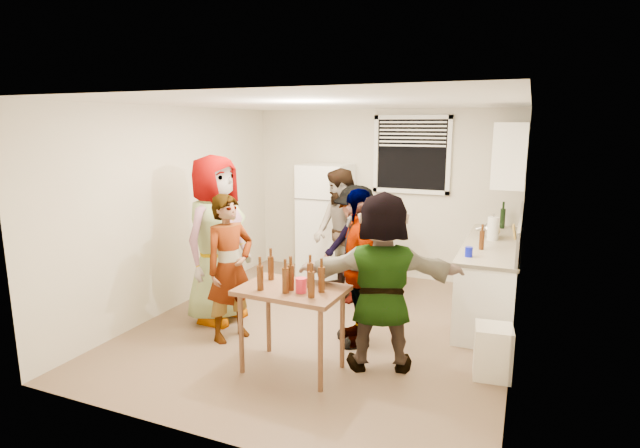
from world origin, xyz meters
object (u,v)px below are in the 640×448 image
at_px(wine_bottle, 502,228).
at_px(trash_bin, 493,351).
at_px(refrigerator, 326,221).
at_px(blue_cup, 469,257).
at_px(guest_back_left, 339,294).
at_px(guest_black, 357,341).
at_px(guest_stripe, 232,337).
at_px(red_cup, 301,292).
at_px(kettle, 490,237).
at_px(guest_back_right, 355,304).
at_px(guest_grey, 220,319).
at_px(guest_orange, 380,366).
at_px(beer_bottle_counter, 481,249).
at_px(serving_table, 293,369).
at_px(beer_bottle_table, 291,290).

height_order(wine_bottle, trash_bin, wine_bottle).
xyz_separation_m(refrigerator, blue_cup, (2.26, -1.53, 0.05)).
height_order(guest_back_left, guest_black, guest_back_left).
bearing_deg(guest_stripe, red_cup, -91.07).
height_order(kettle, guest_back_right, kettle).
relative_size(red_cup, guest_back_left, 0.08).
distance_m(guest_grey, guest_orange, 2.14).
relative_size(beer_bottle_counter, guest_stripe, 0.14).
xyz_separation_m(blue_cup, red_cup, (-1.27, -1.49, -0.09)).
bearing_deg(guest_grey, guest_back_right, -44.54).
xyz_separation_m(blue_cup, trash_bin, (0.34, -0.81, -0.65)).
height_order(serving_table, guest_orange, serving_table).
xyz_separation_m(serving_table, beer_bottle_table, (0.02, -0.05, 0.81)).
height_order(trash_bin, beer_bottle_table, beer_bottle_table).
bearing_deg(guest_black, trash_bin, 47.24).
height_order(guest_black, guest_orange, guest_orange).
xyz_separation_m(guest_back_left, guest_back_right, (0.32, -0.27, 0.00)).
bearing_deg(serving_table, guest_grey, 149.64).
distance_m(blue_cup, guest_black, 1.49).
bearing_deg(guest_black, blue_cup, 85.97).
xyz_separation_m(trash_bin, guest_stripe, (-2.67, -0.20, -0.25)).
xyz_separation_m(kettle, guest_stripe, (-2.47, -2.07, -0.90)).
distance_m(kettle, guest_back_right, 1.89).
bearing_deg(guest_back_left, kettle, 52.49).
distance_m(wine_bottle, guest_stripe, 3.84).
bearing_deg(guest_back_left, beer_bottle_table, -36.81).
bearing_deg(beer_bottle_table, guest_stripe, 154.47).
bearing_deg(kettle, refrigerator, 176.07).
xyz_separation_m(beer_bottle_counter, red_cup, (-1.37, -1.87, -0.09)).
xyz_separation_m(refrigerator, guest_orange, (1.60, -2.55, -0.85)).
bearing_deg(wine_bottle, serving_table, -117.86).
relative_size(refrigerator, beer_bottle_table, 7.31).
relative_size(guest_stripe, guest_orange, 0.93).
bearing_deg(wine_bottle, guest_back_left, -154.94).
bearing_deg(kettle, guest_back_left, -164.34).
bearing_deg(guest_orange, guest_grey, -30.76).
bearing_deg(serving_table, kettle, 57.92).
bearing_deg(guest_grey, trash_bin, -88.05).
xyz_separation_m(serving_table, guest_orange, (0.74, 0.38, 0.00)).
bearing_deg(wine_bottle, kettle, -98.78).
height_order(beer_bottle_counter, guest_grey, beer_bottle_counter).
xyz_separation_m(serving_table, guest_stripe, (-0.92, 0.40, 0.00)).
bearing_deg(guest_back_right, guest_black, -51.64).
xyz_separation_m(red_cup, guest_grey, (-1.49, 0.87, -0.81)).
distance_m(wine_bottle, guest_grey, 3.90).
height_order(kettle, guest_back_left, kettle).
relative_size(refrigerator, beer_bottle_counter, 7.93).
xyz_separation_m(serving_table, guest_back_left, (-0.35, 2.18, 0.00)).
height_order(beer_bottle_counter, beer_bottle_table, beer_bottle_counter).
xyz_separation_m(beer_bottle_table, guest_black, (0.35, 0.88, -0.81)).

